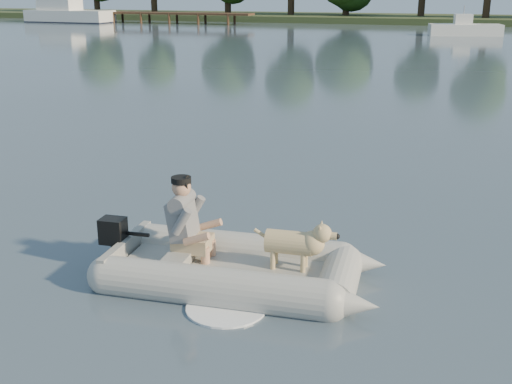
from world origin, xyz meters
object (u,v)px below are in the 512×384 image
(man, at_px, (184,217))
(motorboat, at_px, (466,21))
(dock, at_px, (164,18))
(dinghy, at_px, (237,237))
(dog, at_px, (289,246))
(cabin_cruiser, at_px, (69,10))

(man, height_order, motorboat, motorboat)
(dock, height_order, man, man)
(dock, relative_size, dinghy, 3.98)
(dinghy, distance_m, dog, 0.66)
(man, height_order, cabin_cruiser, cabin_cruiser)
(dock, distance_m, man, 57.40)
(dock, relative_size, man, 16.62)
(dock, relative_size, cabin_cruiser, 1.97)
(dog, bearing_deg, dinghy, -175.43)
(dinghy, xyz_separation_m, motorboat, (2.07, 44.00, 0.43))
(dog, xyz_separation_m, cabin_cruiser, (-36.03, 49.66, 0.68))
(dock, distance_m, dog, 57.93)
(man, relative_size, motorboat, 0.20)
(man, bearing_deg, dinghy, -4.24)
(dock, xyz_separation_m, man, (25.31, -51.52, 0.26))
(dog, height_order, motorboat, motorboat)
(dinghy, bearing_deg, cabin_cruiser, 121.75)
(dinghy, relative_size, motorboat, 0.85)
(dock, xyz_separation_m, cabin_cruiser, (-9.37, -1.77, 0.68))
(dock, relative_size, motorboat, 3.38)
(motorboat, bearing_deg, dinghy, -103.39)
(man, bearing_deg, dock, 112.50)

